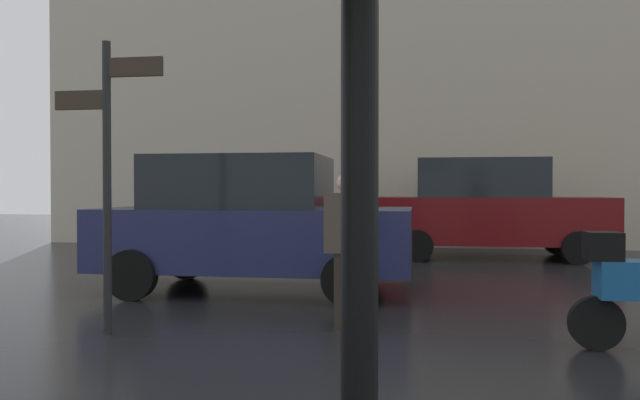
{
  "coord_description": "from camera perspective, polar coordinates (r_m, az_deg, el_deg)",
  "views": [
    {
      "loc": [
        0.31,
        -2.09,
        1.37
      ],
      "look_at": [
        -0.75,
        4.76,
        1.26
      ],
      "focal_mm": 35.56,
      "sensor_mm": 36.0,
      "label": 1
    }
  ],
  "objects": [
    {
      "name": "pedestrian_with_bag",
      "position": [
        6.33,
        2.58,
        -3.55
      ],
      "size": [
        0.48,
        0.24,
        1.54
      ],
      "rotation": [
        0.0,
        0.0,
        3.99
      ],
      "color": "#2A241E",
      "rests_on": "ground"
    },
    {
      "name": "parked_car_left",
      "position": [
        13.05,
        14.89,
        -0.75
      ],
      "size": [
        4.47,
        1.9,
        1.98
      ],
      "rotation": [
        0.0,
        0.0,
        3.07
      ],
      "color": "#590C0F",
      "rests_on": "ground"
    },
    {
      "name": "parked_car_right",
      "position": [
        8.59,
        -6.11,
        -2.02
      ],
      "size": [
        4.13,
        2.08,
        1.81
      ],
      "rotation": [
        0.0,
        0.0,
        3.01
      ],
      "color": "#1E234C",
      "rests_on": "ground"
    },
    {
      "name": "street_signpost",
      "position": [
        6.34,
        -18.58,
        3.78
      ],
      "size": [
        1.08,
        0.08,
        2.77
      ],
      "color": "black",
      "rests_on": "ground"
    }
  ]
}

